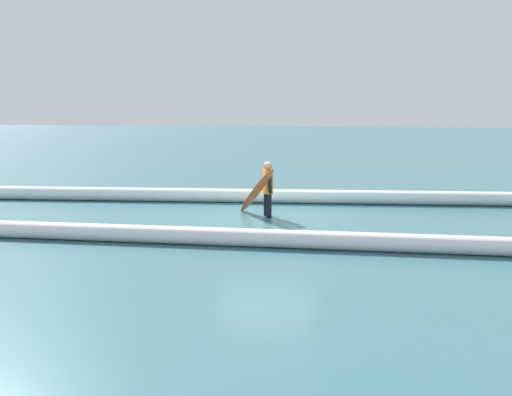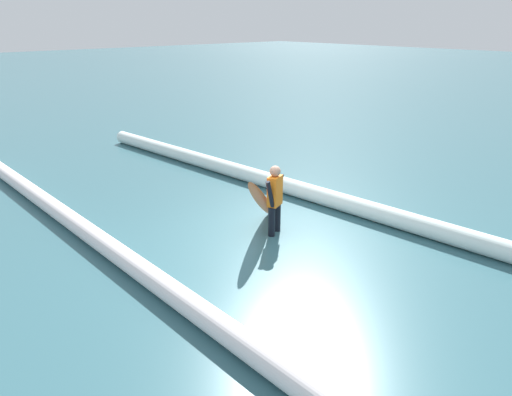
{
  "view_description": "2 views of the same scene",
  "coord_description": "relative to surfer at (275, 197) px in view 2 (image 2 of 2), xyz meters",
  "views": [
    {
      "loc": [
        -1.65,
        12.78,
        2.82
      ],
      "look_at": [
        0.08,
        1.11,
        0.75
      ],
      "focal_mm": 36.29,
      "sensor_mm": 36.0,
      "label": 1
    },
    {
      "loc": [
        -6.39,
        5.91,
        4.13
      ],
      "look_at": [
        -0.35,
        0.46,
        1.07
      ],
      "focal_mm": 33.48,
      "sensor_mm": 36.0,
      "label": 2
    }
  ],
  "objects": [
    {
      "name": "ground_plane",
      "position": [
        0.01,
        0.35,
        -0.8
      ],
      "size": [
        128.76,
        128.76,
        0.0
      ],
      "primitive_type": "plane",
      "color": "#33606A"
    },
    {
      "name": "surfer",
      "position": [
        0.0,
        0.0,
        0.0
      ],
      "size": [
        0.31,
        0.63,
        1.44
      ],
      "rotation": [
        0.0,
        0.0,
        5.08
      ],
      "color": "black",
      "rests_on": "ground_plane"
    },
    {
      "name": "surfboard",
      "position": [
        0.29,
        0.11,
        -0.12
      ],
      "size": [
        1.28,
        1.68,
        1.4
      ],
      "color": "#E55926",
      "rests_on": "ground_plane"
    },
    {
      "name": "wave_crest_foreground",
      "position": [
        -0.74,
        -2.05,
        -0.6
      ],
      "size": [
        19.82,
        1.86,
        0.41
      ],
      "primitive_type": "cylinder",
      "rotation": [
        0.0,
        1.57,
        0.07
      ],
      "color": "white",
      "rests_on": "ground_plane"
    },
    {
      "name": "wave_crest_midground",
      "position": [
        1.69,
        2.98,
        -0.61
      ],
      "size": [
        16.92,
        0.51,
        0.37
      ],
      "primitive_type": "cylinder",
      "rotation": [
        0.0,
        1.57,
        0.01
      ],
      "color": "white",
      "rests_on": "ground_plane"
    }
  ]
}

